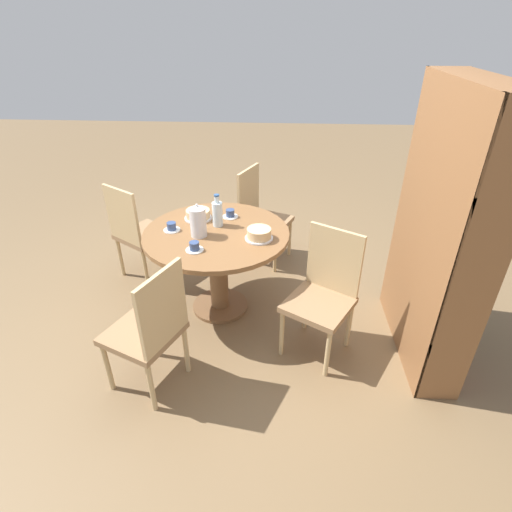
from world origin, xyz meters
name	(u,v)px	position (x,y,z in m)	size (l,w,h in m)	color
ground_plane	(221,307)	(0.00, 0.00, 0.00)	(14.00, 14.00, 0.00)	brown
dining_table	(217,250)	(0.00, 0.00, 0.56)	(1.13, 1.13, 0.73)	brown
chair_a	(260,215)	(-0.85, 0.30, 0.48)	(0.55, 0.55, 0.93)	tan
chair_b	(138,231)	(-0.44, -0.79, 0.48)	(0.58, 0.58, 0.93)	tan
chair_c	(150,328)	(0.85, -0.30, 0.48)	(0.55, 0.55, 0.93)	tan
chair_d	(323,293)	(0.41, 0.81, 0.48)	(0.58, 0.58, 0.93)	tan
bookshelf	(437,237)	(0.34, 1.51, 0.91)	(1.07, 0.28, 1.87)	brown
coffee_pot	(198,221)	(0.07, -0.12, 0.85)	(0.12, 0.12, 0.26)	silver
water_bottle	(218,213)	(-0.11, 0.00, 0.83)	(0.08, 0.08, 0.26)	silver
cake_main	(198,215)	(-0.22, -0.18, 0.76)	(0.22, 0.22, 0.08)	silver
cake_second	(259,234)	(0.10, 0.33, 0.77)	(0.21, 0.21, 0.08)	silver
cup_a	(172,227)	(0.00, -0.34, 0.75)	(0.13, 0.13, 0.07)	silver
cup_b	(194,247)	(0.29, -0.11, 0.75)	(0.13, 0.13, 0.07)	silver
cup_c	(230,214)	(-0.27, 0.08, 0.75)	(0.13, 0.13, 0.07)	silver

